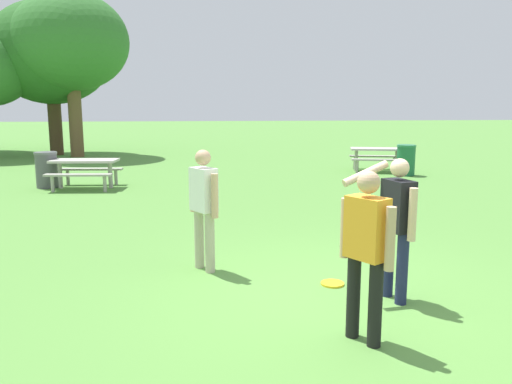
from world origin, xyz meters
The scene contains 11 objects.
ground_plane centered at (0.00, 0.00, 0.00)m, with size 120.00×120.00×0.00m, color #568E3D.
person_thrower centered at (-0.08, -1.12, 0.94)m, with size 0.39×0.53×1.64m.
person_catcher centered at (-1.56, 1.17, 0.94)m, with size 0.39×0.53×1.64m.
person_bystander centered at (0.58, -0.15, 0.96)m, with size 0.77×0.60×1.64m.
frisbee centered at (0.02, 0.41, 0.01)m, with size 0.29×0.29×0.03m, color yellow.
picnic_table_near centered at (-4.67, 8.28, 0.56)m, with size 1.81×1.55×0.77m.
picnic_table_far centered at (4.22, 10.83, 0.56)m, with size 1.98×1.77×0.77m.
trash_can_beside_table centered at (4.80, 9.75, 0.48)m, with size 0.59×0.59×0.96m.
trash_can_further_along centered at (-5.72, 8.52, 0.48)m, with size 0.59×0.59×0.96m.
tree_far_right centered at (-7.90, 17.62, 4.34)m, with size 5.10×5.10×6.53m.
tree_slender_mid centered at (-6.81, 16.67, 4.69)m, with size 4.68×4.68×6.72m.
Camera 1 is at (-1.58, -5.52, 2.24)m, focal length 35.68 mm.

